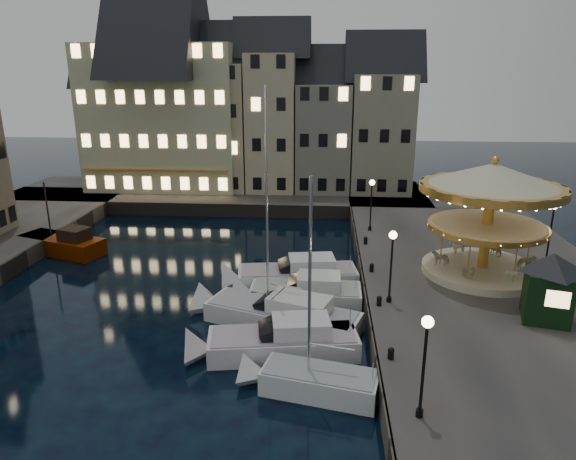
# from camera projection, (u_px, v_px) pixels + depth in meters

# --- Properties ---
(ground) EXTENTS (160.00, 160.00, 0.00)m
(ground) POSITION_uv_depth(u_px,v_px,m) (260.00, 326.00, 28.77)
(ground) COLOR black
(ground) RESTS_ON ground
(quay_east) EXTENTS (16.00, 56.00, 1.30)m
(quay_east) POSITION_uv_depth(u_px,v_px,m) (485.00, 281.00, 33.31)
(quay_east) COLOR #474442
(quay_east) RESTS_ON ground
(quay_north) EXTENTS (44.00, 12.00, 1.30)m
(quay_north) POSITION_uv_depth(u_px,v_px,m) (219.00, 196.00, 55.77)
(quay_north) COLOR #474442
(quay_north) RESTS_ON ground
(quaywall_e) EXTENTS (0.15, 44.00, 1.30)m
(quaywall_e) POSITION_uv_depth(u_px,v_px,m) (361.00, 277.00, 33.87)
(quaywall_e) COLOR #47423A
(quaywall_e) RESTS_ON ground
(quaywall_n) EXTENTS (48.00, 0.15, 1.30)m
(quaywall_n) POSITION_uv_depth(u_px,v_px,m) (227.00, 210.00, 49.92)
(quaywall_n) COLOR #47423A
(quaywall_n) RESTS_ON ground
(streetlamp_a) EXTENTS (0.44, 0.44, 4.17)m
(streetlamp_a) POSITION_uv_depth(u_px,v_px,m) (425.00, 353.00, 18.50)
(streetlamp_a) COLOR black
(streetlamp_a) RESTS_ON quay_east
(streetlamp_b) EXTENTS (0.44, 0.44, 4.17)m
(streetlamp_b) POSITION_uv_depth(u_px,v_px,m) (392.00, 256.00, 28.02)
(streetlamp_b) COLOR black
(streetlamp_b) RESTS_ON quay_east
(streetlamp_c) EXTENTS (0.44, 0.44, 4.17)m
(streetlamp_c) POSITION_uv_depth(u_px,v_px,m) (371.00, 198.00, 40.86)
(streetlamp_c) COLOR black
(streetlamp_c) RESTS_ON quay_east
(streetlamp_d) EXTENTS (0.44, 0.44, 4.17)m
(streetlamp_d) POSITION_uv_depth(u_px,v_px,m) (552.00, 224.00, 33.89)
(streetlamp_d) COLOR black
(streetlamp_d) RESTS_ON quay_east
(bollard_a) EXTENTS (0.30, 0.30, 0.57)m
(bollard_a) POSITION_uv_depth(u_px,v_px,m) (391.00, 353.00, 23.07)
(bollard_a) COLOR black
(bollard_a) RESTS_ON quay_east
(bollard_b) EXTENTS (0.30, 0.30, 0.57)m
(bollard_b) POSITION_uv_depth(u_px,v_px,m) (379.00, 300.00, 28.31)
(bollard_b) COLOR black
(bollard_b) RESTS_ON quay_east
(bollard_c) EXTENTS (0.30, 0.30, 0.57)m
(bollard_c) POSITION_uv_depth(u_px,v_px,m) (372.00, 267.00, 33.06)
(bollard_c) COLOR black
(bollard_c) RESTS_ON quay_east
(bollard_d) EXTENTS (0.30, 0.30, 0.57)m
(bollard_d) POSITION_uv_depth(u_px,v_px,m) (366.00, 240.00, 38.30)
(bollard_d) COLOR black
(bollard_d) RESTS_ON quay_east
(townhouse_na) EXTENTS (5.50, 8.00, 12.80)m
(townhouse_na) POSITION_uv_depth(u_px,v_px,m) (117.00, 127.00, 56.34)
(townhouse_na) COLOR gray
(townhouse_na) RESTS_ON quay_north
(townhouse_nb) EXTENTS (6.16, 8.00, 13.80)m
(townhouse_nb) POSITION_uv_depth(u_px,v_px,m) (165.00, 122.00, 55.81)
(townhouse_nb) COLOR gray
(townhouse_nb) RESTS_ON quay_north
(townhouse_nc) EXTENTS (6.82, 8.00, 14.80)m
(townhouse_nc) POSITION_uv_depth(u_px,v_px,m) (220.00, 118.00, 55.24)
(townhouse_nc) COLOR tan
(townhouse_nc) RESTS_ON quay_north
(townhouse_nd) EXTENTS (5.50, 8.00, 15.80)m
(townhouse_nd) POSITION_uv_depth(u_px,v_px,m) (273.00, 114.00, 54.69)
(townhouse_nd) COLOR tan
(townhouse_nd) RESTS_ON quay_north
(townhouse_ne) EXTENTS (6.16, 8.00, 12.80)m
(townhouse_ne) POSITION_uv_depth(u_px,v_px,m) (323.00, 128.00, 54.76)
(townhouse_ne) COLOR slate
(townhouse_ne) RESTS_ON quay_north
(townhouse_nf) EXTENTS (6.82, 8.00, 13.80)m
(townhouse_nf) POSITION_uv_depth(u_px,v_px,m) (381.00, 124.00, 54.20)
(townhouse_nf) COLOR gray
(townhouse_nf) RESTS_ON quay_north
(hotel_corner) EXTENTS (17.60, 9.00, 16.80)m
(hotel_corner) POSITION_uv_depth(u_px,v_px,m) (164.00, 108.00, 55.36)
(hotel_corner) COLOR #BCC396
(hotel_corner) RESTS_ON quay_north
(motorboat_a) EXTENTS (6.24, 3.14, 10.24)m
(motorboat_a) POSITION_uv_depth(u_px,v_px,m) (307.00, 381.00, 22.82)
(motorboat_a) COLOR silver
(motorboat_a) RESTS_ON ground
(motorboat_b) EXTENTS (8.65, 3.69, 2.15)m
(motorboat_b) POSITION_uv_depth(u_px,v_px,m) (275.00, 343.00, 25.78)
(motorboat_b) COLOR silver
(motorboat_b) RESTS_ON ground
(motorboat_c) EXTENTS (9.66, 5.53, 13.02)m
(motorboat_c) POSITION_uv_depth(u_px,v_px,m) (276.00, 314.00, 28.79)
(motorboat_c) COLOR silver
(motorboat_c) RESTS_ON ground
(motorboat_d) EXTENTS (7.78, 2.68, 2.15)m
(motorboat_d) POSITION_uv_depth(u_px,v_px,m) (299.00, 294.00, 31.39)
(motorboat_d) COLOR silver
(motorboat_d) RESTS_ON ground
(motorboat_e) EXTENTS (8.99, 3.79, 2.15)m
(motorboat_e) POSITION_uv_depth(u_px,v_px,m) (292.00, 276.00, 34.17)
(motorboat_e) COLOR silver
(motorboat_e) RESTS_ON ground
(red_fishing_boat) EXTENTS (7.34, 4.58, 5.78)m
(red_fishing_boat) POSITION_uv_depth(u_px,v_px,m) (63.00, 245.00, 40.08)
(red_fishing_boat) COLOR #591B00
(red_fishing_boat) RESTS_ON ground
(carousel) EXTENTS (8.61, 8.61, 7.54)m
(carousel) POSITION_uv_depth(u_px,v_px,m) (491.00, 198.00, 31.36)
(carousel) COLOR beige
(carousel) RESTS_ON quay_east
(ticket_kiosk) EXTENTS (3.55, 3.55, 4.16)m
(ticket_kiosk) POSITION_uv_depth(u_px,v_px,m) (551.00, 275.00, 26.09)
(ticket_kiosk) COLOR black
(ticket_kiosk) RESTS_ON quay_east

